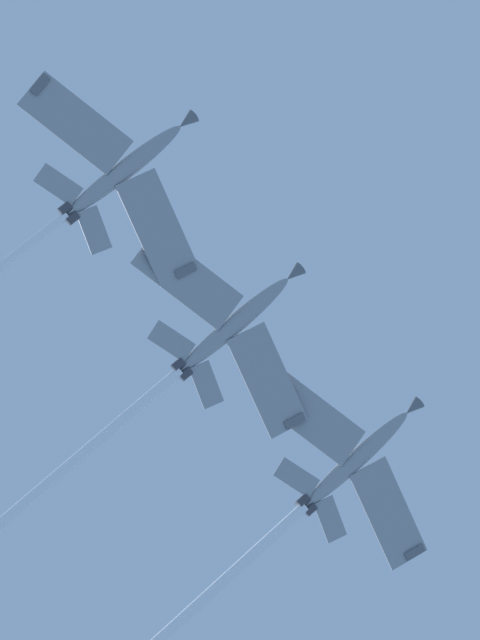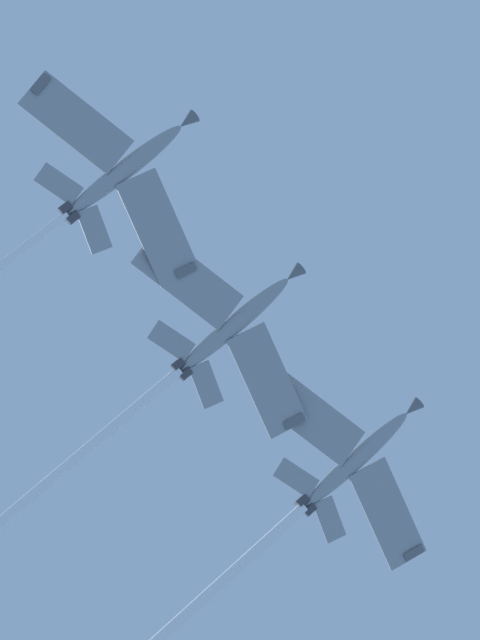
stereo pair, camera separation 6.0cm
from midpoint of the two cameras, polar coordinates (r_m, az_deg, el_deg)
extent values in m
ellipsoid|color=gray|center=(119.96, 4.67, -5.61)|extent=(7.30, 10.95, 5.39)
cone|color=#595E60|center=(121.76, 6.93, -3.54)|extent=(2.00, 2.26, 1.68)
ellipsoid|color=black|center=(121.05, 5.28, -4.95)|extent=(2.34, 3.04, 1.80)
cube|color=gray|center=(121.11, 5.95, -7.75)|extent=(9.61, 5.83, 1.42)
cube|color=#595E60|center=(122.42, 6.99, -9.27)|extent=(1.16, 1.86, 0.73)
cube|color=gray|center=(118.46, 2.85, -3.93)|extent=(8.85, 8.75, 1.42)
cube|color=#595E60|center=(117.71, 1.51, -2.50)|extent=(1.71, 1.73, 0.73)
cube|color=gray|center=(119.45, 3.60, -8.01)|extent=(3.89, 2.47, 0.77)
cube|color=gray|center=(118.29, 2.25, -6.36)|extent=(3.70, 3.85, 0.77)
cube|color=#595E60|center=(120.22, 2.78, -7.09)|extent=(1.78, 2.87, 3.45)
cylinder|color=#38383D|center=(118.71, 2.80, -7.61)|extent=(1.30, 1.45, 1.09)
cylinder|color=#38383D|center=(118.48, 2.53, -7.28)|extent=(1.30, 1.45, 1.09)
cylinder|color=white|center=(116.51, -3.32, -12.70)|extent=(16.21, 26.88, 11.91)
ellipsoid|color=gray|center=(116.04, -0.24, -0.18)|extent=(7.26, 10.95, 5.45)
cone|color=#595E60|center=(117.87, 2.17, 1.86)|extent=(2.00, 2.26, 1.68)
ellipsoid|color=black|center=(117.15, 0.44, 0.45)|extent=(2.34, 3.04, 1.82)
cube|color=gray|center=(116.53, 1.09, -2.45)|extent=(9.60, 5.80, 1.44)
cube|color=#595E60|center=(117.35, 2.19, -4.09)|extent=(1.15, 1.86, 0.74)
cube|color=gray|center=(115.20, -2.15, 1.63)|extent=(8.86, 8.73, 1.44)
cube|color=#595E60|center=(114.99, -3.54, 3.12)|extent=(1.71, 1.73, 0.74)
cube|color=gray|center=(115.22, -1.38, -2.62)|extent=(3.88, 2.46, 0.78)
cube|color=gray|center=(114.64, -2.79, -0.86)|extent=(3.70, 3.84, 0.78)
cube|color=#595E60|center=(116.31, -2.18, -1.70)|extent=(1.77, 2.88, 3.46)
cylinder|color=#38383D|center=(114.71, -2.24, -2.16)|extent=(1.30, 1.45, 1.10)
cylinder|color=#38383D|center=(114.60, -2.51, -1.81)|extent=(1.30, 1.45, 1.10)
ellipsoid|color=gray|center=(114.99, -4.67, 6.04)|extent=(7.18, 11.00, 5.41)
cone|color=#595E60|center=(116.85, -2.14, 7.99)|extent=(1.99, 2.26, 1.68)
ellipsoid|color=black|center=(116.12, -3.94, 6.61)|extent=(2.32, 3.05, 1.81)
cube|color=gray|center=(114.79, -3.33, 3.72)|extent=(9.60, 5.74, 1.43)
cube|color=#595E60|center=(115.07, -2.20, 2.02)|extent=(1.14, 1.86, 0.73)
cube|color=gray|center=(114.85, -6.62, 7.88)|extent=(8.90, 8.70, 1.43)
cube|color=#595E60|center=(115.18, -8.03, 9.38)|extent=(1.70, 1.74, 0.73)
cube|color=gray|center=(113.85, -5.89, 3.63)|extent=(3.88, 2.43, 0.77)
cube|color=gray|center=(113.88, -7.31, 5.43)|extent=(3.72, 3.83, 0.77)
cube|color=#595E60|center=(115.25, -6.64, 4.50)|extent=(1.74, 2.89, 3.45)
cylinder|color=#38383D|center=(113.57, -6.76, 4.12)|extent=(1.30, 1.45, 1.10)
cylinder|color=#38383D|center=(113.58, -7.04, 4.47)|extent=(1.30, 1.45, 1.10)
camera|label=1|loc=(0.03, 89.99, -0.09)|focal=79.62mm
camera|label=2|loc=(0.03, -90.01, 0.09)|focal=79.62mm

